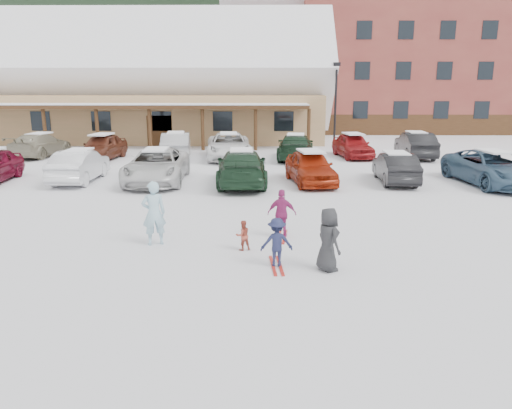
{
  "coord_description": "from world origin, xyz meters",
  "views": [
    {
      "loc": [
        0.49,
        -13.26,
        4.48
      ],
      "look_at": [
        0.3,
        1.0,
        1.0
      ],
      "focal_mm": 35.0,
      "sensor_mm": 36.0,
      "label": 1
    }
  ],
  "objects_px": {
    "parked_car_5": "(395,168)",
    "parked_car_11": "(296,147)",
    "alpine_hotel": "(404,39)",
    "parked_car_3": "(242,167)",
    "parked_car_8": "(102,147)",
    "parked_car_6": "(492,168)",
    "adult_skier": "(154,213)",
    "parked_car_2": "(157,166)",
    "parked_car_4": "(310,167)",
    "child_navy": "(277,242)",
    "parked_car_12": "(353,146)",
    "bystander_dark": "(328,240)",
    "day_lodge": "(146,90)",
    "parked_car_10": "(229,146)",
    "parked_car_13": "(416,145)",
    "lamp_post": "(336,99)",
    "toddler_red": "(243,235)",
    "child_magenta": "(282,214)",
    "parked_car_9": "(176,145)",
    "parked_car_1": "(79,166)",
    "parked_car_7": "(40,145)"
  },
  "relations": [
    {
      "from": "child_magenta",
      "to": "parked_car_10",
      "type": "relative_size",
      "value": 0.26
    },
    {
      "from": "parked_car_8",
      "to": "parked_car_10",
      "type": "height_order",
      "value": "parked_car_10"
    },
    {
      "from": "parked_car_6",
      "to": "parked_car_12",
      "type": "relative_size",
      "value": 1.28
    },
    {
      "from": "bystander_dark",
      "to": "parked_car_4",
      "type": "height_order",
      "value": "bystander_dark"
    },
    {
      "from": "adult_skier",
      "to": "parked_car_2",
      "type": "height_order",
      "value": "adult_skier"
    },
    {
      "from": "parked_car_2",
      "to": "parked_car_10",
      "type": "relative_size",
      "value": 1.0
    },
    {
      "from": "parked_car_4",
      "to": "parked_car_5",
      "type": "distance_m",
      "value": 3.95
    },
    {
      "from": "parked_car_8",
      "to": "toddler_red",
      "type": "bearing_deg",
      "value": -55.13
    },
    {
      "from": "adult_skier",
      "to": "parked_car_6",
      "type": "height_order",
      "value": "adult_skier"
    },
    {
      "from": "lamp_post",
      "to": "parked_car_2",
      "type": "relative_size",
      "value": 1.06
    },
    {
      "from": "parked_car_8",
      "to": "parked_car_13",
      "type": "bearing_deg",
      "value": 9.46
    },
    {
      "from": "day_lodge",
      "to": "toddler_red",
      "type": "distance_m",
      "value": 29.76
    },
    {
      "from": "parked_car_5",
      "to": "parked_car_11",
      "type": "relative_size",
      "value": 0.81
    },
    {
      "from": "parked_car_3",
      "to": "parked_car_8",
      "type": "xyz_separation_m",
      "value": [
        -8.66,
        7.44,
        -0.02
      ]
    },
    {
      "from": "alpine_hotel",
      "to": "parked_car_9",
      "type": "height_order",
      "value": "alpine_hotel"
    },
    {
      "from": "child_navy",
      "to": "parked_car_12",
      "type": "height_order",
      "value": "parked_car_12"
    },
    {
      "from": "parked_car_6",
      "to": "parked_car_11",
      "type": "bearing_deg",
      "value": 130.79
    },
    {
      "from": "parked_car_3",
      "to": "parked_car_10",
      "type": "height_order",
      "value": "parked_car_3"
    },
    {
      "from": "alpine_hotel",
      "to": "parked_car_6",
      "type": "xyz_separation_m",
      "value": [
        -3.45,
        -28.97,
        -7.86
      ]
    },
    {
      "from": "parked_car_5",
      "to": "parked_car_11",
      "type": "height_order",
      "value": "parked_car_11"
    },
    {
      "from": "alpine_hotel",
      "to": "bystander_dark",
      "type": "xyz_separation_m",
      "value": [
        -12.19,
        -39.69,
        -7.84
      ]
    },
    {
      "from": "child_magenta",
      "to": "parked_car_11",
      "type": "relative_size",
      "value": 0.28
    },
    {
      "from": "day_lodge",
      "to": "parked_car_6",
      "type": "height_order",
      "value": "day_lodge"
    },
    {
      "from": "day_lodge",
      "to": "parked_car_2",
      "type": "distance_m",
      "value": 19.41
    },
    {
      "from": "toddler_red",
      "to": "parked_car_12",
      "type": "height_order",
      "value": "parked_car_12"
    },
    {
      "from": "bystander_dark",
      "to": "parked_car_13",
      "type": "height_order",
      "value": "bystander_dark"
    },
    {
      "from": "alpine_hotel",
      "to": "parked_car_11",
      "type": "relative_size",
      "value": 6.09
    },
    {
      "from": "bystander_dark",
      "to": "parked_car_12",
      "type": "distance_m",
      "value": 19.61
    },
    {
      "from": "lamp_post",
      "to": "parked_car_10",
      "type": "relative_size",
      "value": 1.05
    },
    {
      "from": "parked_car_3",
      "to": "parked_car_9",
      "type": "bearing_deg",
      "value": -64.75
    },
    {
      "from": "toddler_red",
      "to": "parked_car_8",
      "type": "relative_size",
      "value": 0.19
    },
    {
      "from": "toddler_red",
      "to": "parked_car_2",
      "type": "xyz_separation_m",
      "value": [
        -4.35,
        9.57,
        0.35
      ]
    },
    {
      "from": "lamp_post",
      "to": "parked_car_12",
      "type": "height_order",
      "value": "lamp_post"
    },
    {
      "from": "parked_car_1",
      "to": "parked_car_12",
      "type": "height_order",
      "value": "parked_car_1"
    },
    {
      "from": "lamp_post",
      "to": "parked_car_8",
      "type": "height_order",
      "value": "lamp_post"
    },
    {
      "from": "parked_car_3",
      "to": "child_navy",
      "type": "bearing_deg",
      "value": 94.62
    },
    {
      "from": "alpine_hotel",
      "to": "parked_car_5",
      "type": "relative_size",
      "value": 7.51
    },
    {
      "from": "child_navy",
      "to": "parked_car_6",
      "type": "height_order",
      "value": "parked_car_6"
    },
    {
      "from": "parked_car_1",
      "to": "parked_car_8",
      "type": "bearing_deg",
      "value": -81.46
    },
    {
      "from": "child_navy",
      "to": "lamp_post",
      "type": "bearing_deg",
      "value": -105.5
    },
    {
      "from": "bystander_dark",
      "to": "parked_car_1",
      "type": "relative_size",
      "value": 0.35
    },
    {
      "from": "day_lodge",
      "to": "parked_car_6",
      "type": "bearing_deg",
      "value": -43.69
    },
    {
      "from": "adult_skier",
      "to": "child_navy",
      "type": "xyz_separation_m",
      "value": [
        3.42,
        -1.7,
        -0.29
      ]
    },
    {
      "from": "lamp_post",
      "to": "parked_car_6",
      "type": "distance_m",
      "value": 15.44
    },
    {
      "from": "adult_skier",
      "to": "parked_car_7",
      "type": "xyz_separation_m",
      "value": [
        -10.83,
        17.36,
        -0.19
      ]
    },
    {
      "from": "parked_car_3",
      "to": "parked_car_13",
      "type": "distance_m",
      "value": 13.4
    },
    {
      "from": "child_magenta",
      "to": "parked_car_2",
      "type": "height_order",
      "value": "parked_car_2"
    },
    {
      "from": "parked_car_11",
      "to": "parked_car_12",
      "type": "relative_size",
      "value": 1.2
    },
    {
      "from": "alpine_hotel",
      "to": "parked_car_9",
      "type": "xyz_separation_m",
      "value": [
        -19.09,
        -20.79,
        -7.86
      ]
    },
    {
      "from": "child_magenta",
      "to": "parked_car_4",
      "type": "xyz_separation_m",
      "value": [
        1.6,
        8.26,
        0.02
      ]
    }
  ]
}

